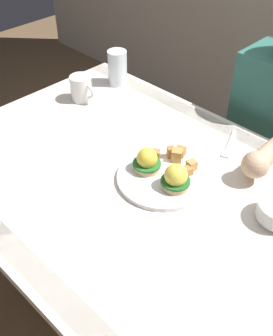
% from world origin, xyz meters
% --- Properties ---
extents(ground_plane, '(6.00, 6.00, 0.00)m').
position_xyz_m(ground_plane, '(0.00, 0.00, 0.00)').
color(ground_plane, brown).
extents(dining_table, '(1.20, 0.90, 0.74)m').
position_xyz_m(dining_table, '(0.00, 0.00, 0.63)').
color(dining_table, silver).
rests_on(dining_table, ground_plane).
extents(eggs_benedict_plate, '(0.27, 0.27, 0.09)m').
position_xyz_m(eggs_benedict_plate, '(0.10, 0.05, 0.76)').
color(eggs_benedict_plate, white).
rests_on(eggs_benedict_plate, dining_table).
extents(coffee_mug, '(0.11, 0.08, 0.09)m').
position_xyz_m(coffee_mug, '(-0.43, 0.18, 0.79)').
color(coffee_mug, white).
rests_on(coffee_mug, dining_table).
extents(fork, '(0.08, 0.15, 0.00)m').
position_xyz_m(fork, '(0.14, 0.32, 0.74)').
color(fork, silver).
rests_on(fork, dining_table).
extents(water_glass_near, '(0.08, 0.08, 0.14)m').
position_xyz_m(water_glass_near, '(-0.42, 0.36, 0.80)').
color(water_glass_near, silver).
rests_on(water_glass_near, dining_table).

